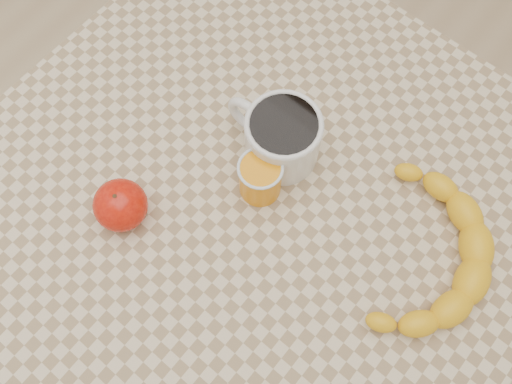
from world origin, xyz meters
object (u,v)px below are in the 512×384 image
Objects in this scene: coffee_mug at (281,136)px; apple at (120,205)px; table at (256,217)px; banana at (428,256)px; orange_juice_glass at (260,178)px.

apple is at bearing -116.39° from coffee_mug.
apple reaches higher than table.
table is 0.27m from banana.
orange_juice_glass reaches higher than banana.
orange_juice_glass is 0.24m from banana.
coffee_mug is 1.90× the size of apple.
orange_juice_glass is at bearing 179.47° from banana.
orange_juice_glass is 0.92× the size of apple.
banana is (0.23, 0.07, 0.11)m from table.
coffee_mug is 2.07× the size of orange_juice_glass.
coffee_mug is 0.23m from apple.
table is 2.46× the size of banana.
table is 0.16m from coffee_mug.
banana is at bearing 14.18° from orange_juice_glass.
coffee_mug is 0.46× the size of banana.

